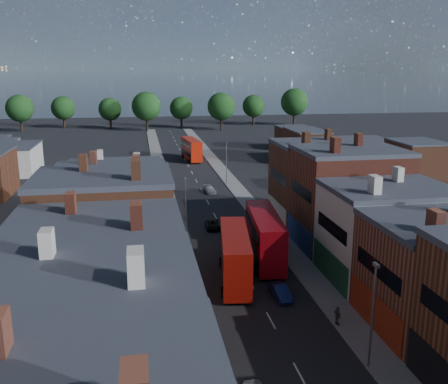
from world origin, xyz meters
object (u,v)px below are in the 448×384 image
object	(u,v)px
bus_0	(235,256)
car_1	(281,292)
car_2	(213,224)
car_3	(210,190)
ped_1	(173,269)
bus_2	(191,149)
bus_1	(265,235)
ped_3	(338,316)

from	to	relation	value
bus_0	car_1	bearing A→B (deg)	-44.88
car_2	car_3	world-z (taller)	car_3
bus_0	car_2	bearing A→B (deg)	96.97
car_1	ped_1	size ratio (longest dim) A/B	2.00
car_2	bus_2	bearing A→B (deg)	89.82
bus_0	car_3	distance (m)	37.55
car_2	car_3	xyz separation A→B (m)	(2.40, 19.95, 0.01)
bus_1	car_1	world-z (taller)	bus_1
car_1	ped_1	world-z (taller)	ped_1
ped_1	ped_3	xyz separation A→B (m)	(13.00, -12.04, -0.13)
bus_1	ped_3	size ratio (longest dim) A/B	7.79
bus_0	car_2	size ratio (longest dim) A/B	2.94
bus_2	car_2	bearing A→B (deg)	-99.04
bus_2	ped_3	xyz separation A→B (m)	(3.80, -80.63, -1.77)
ped_3	car_2	bearing A→B (deg)	3.22
bus_0	bus_1	size ratio (longest dim) A/B	0.94
car_1	ped_3	distance (m)	6.77
ped_1	car_2	bearing A→B (deg)	-102.28
ped_1	ped_3	size ratio (longest dim) A/B	1.16
car_2	ped_3	world-z (taller)	ped_3
bus_1	car_3	xyz separation A→B (m)	(-1.67, 32.36, -2.37)
car_2	ped_3	distance (m)	28.74
bus_2	ped_1	xyz separation A→B (m)	(-9.20, -68.59, -1.64)
ped_3	bus_0	bearing A→B (deg)	22.93
car_1	ped_3	xyz separation A→B (m)	(3.28, -5.91, 0.32)
car_2	ped_3	bearing A→B (deg)	-74.17
car_2	car_3	bearing A→B (deg)	85.90
car_1	car_3	distance (m)	42.05
bus_1	ped_1	xyz separation A→B (m)	(-10.57, -3.56, -1.87)
bus_0	ped_1	xyz separation A→B (m)	(-6.20, 1.48, -1.67)
bus_2	car_3	size ratio (longest dim) A/B	2.97
car_1	car_2	xyz separation A→B (m)	(-3.22, 22.08, -0.06)
car_2	car_3	size ratio (longest dim) A/B	1.03
bus_0	car_3	size ratio (longest dim) A/B	3.02
bus_2	car_2	xyz separation A→B (m)	(-2.70, -52.63, -2.15)
car_2	ped_3	xyz separation A→B (m)	(6.50, -28.00, 0.37)
car_2	car_3	distance (m)	20.10
car_1	ped_3	world-z (taller)	ped_3
car_1	bus_2	bearing A→B (deg)	87.33
car_1	car_2	distance (m)	22.32
bus_1	car_3	distance (m)	32.49
ped_1	bus_0	bearing A→B (deg)	176.49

